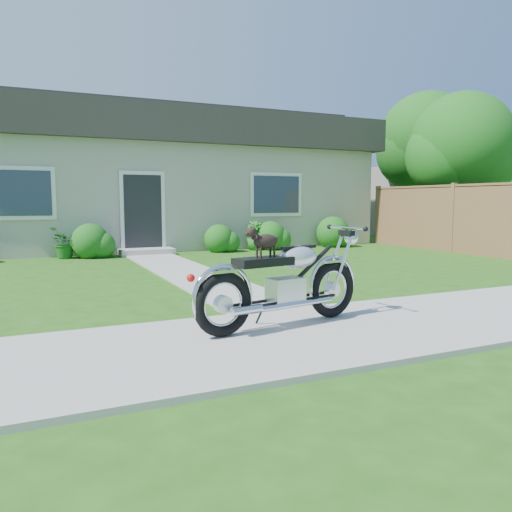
{
  "coord_description": "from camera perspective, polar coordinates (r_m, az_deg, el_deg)",
  "views": [
    {
      "loc": [
        -4.3,
        -4.46,
        1.42
      ],
      "look_at": [
        -1.81,
        1.0,
        0.75
      ],
      "focal_mm": 35.0,
      "sensor_mm": 36.0,
      "label": 1
    }
  ],
  "objects": [
    {
      "name": "house",
      "position": [
        17.03,
        -10.0,
        8.74
      ],
      "size": [
        12.6,
        7.03,
        4.5
      ],
      "color": "#B7B4A5",
      "rests_on": "ground"
    },
    {
      "name": "potted_plant_left",
      "position": [
        13.08,
        -21.03,
        1.41
      ],
      "size": [
        0.81,
        0.86,
        0.78
      ],
      "primitive_type": "imported",
      "rotation": [
        0.0,
        0.0,
        4.37
      ],
      "color": "#175817",
      "rests_on": "ground"
    },
    {
      "name": "fence",
      "position": [
        14.73,
        21.58,
        4.04
      ],
      "size": [
        0.12,
        6.62,
        1.9
      ],
      "color": "olive",
      "rests_on": "ground"
    },
    {
      "name": "shrub_row",
      "position": [
        13.81,
        -4.84,
        2.04
      ],
      "size": [
        10.77,
        1.01,
        1.01
      ],
      "color": "#1B5817",
      "rests_on": "ground"
    },
    {
      "name": "walkway",
      "position": [
        9.97,
        -7.97,
        -1.81
      ],
      "size": [
        1.2,
        8.0,
        0.03
      ],
      "primitive_type": "cube",
      "color": "#9E9B93",
      "rests_on": "ground"
    },
    {
      "name": "ground",
      "position": [
        6.36,
        19.05,
        -6.89
      ],
      "size": [
        80.0,
        80.0,
        0.0
      ],
      "primitive_type": "plane",
      "color": "#235114",
      "rests_on": "ground"
    },
    {
      "name": "sidewalk",
      "position": [
        6.35,
        19.05,
        -6.72
      ],
      "size": [
        24.0,
        2.2,
        0.04
      ],
      "primitive_type": "cube",
      "color": "#9E9B93",
      "rests_on": "ground"
    },
    {
      "name": "potted_plant_right",
      "position": [
        14.33,
        -0.09,
        2.37
      ],
      "size": [
        0.6,
        0.6,
        0.85
      ],
      "primitive_type": "imported",
      "rotation": [
        0.0,
        0.0,
        5.97
      ],
      "color": "#226E1E",
      "rests_on": "ground"
    },
    {
      "name": "tree_far",
      "position": [
        20.19,
        19.34,
        11.92
      ],
      "size": [
        3.56,
        3.56,
        5.46
      ],
      "color": "#3D2B1C",
      "rests_on": "ground"
    },
    {
      "name": "tree_near",
      "position": [
        16.68,
        22.94,
        11.29
      ],
      "size": [
        3.05,
        3.05,
        4.68
      ],
      "color": "#3D2B1C",
      "rests_on": "ground"
    },
    {
      "name": "motorcycle_with_dog",
      "position": [
        5.49,
        3.4,
        -2.9
      ],
      "size": [
        2.21,
        0.71,
        1.1
      ],
      "rotation": [
        0.0,
        0.0,
        0.18
      ],
      "color": "black",
      "rests_on": "sidewalk"
    }
  ]
}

